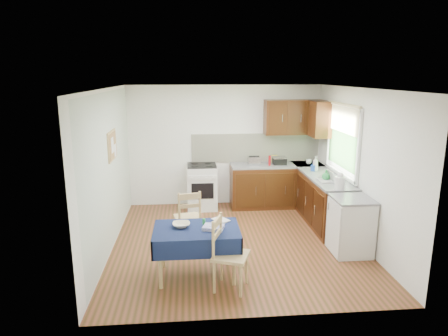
{
  "coord_description": "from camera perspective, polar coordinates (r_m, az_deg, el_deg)",
  "views": [
    {
      "loc": [
        -0.76,
        -6.1,
        2.71
      ],
      "look_at": [
        -0.19,
        0.17,
        1.22
      ],
      "focal_mm": 32.0,
      "sensor_mm": 36.0,
      "label": 1
    }
  ],
  "objects": [
    {
      "name": "dining_table",
      "position": [
        5.45,
        -3.93,
        -9.65
      ],
      "size": [
        1.15,
        0.78,
        0.69
      ],
      "rotation": [
        0.0,
        0.0,
        0.14
      ],
      "color": "#0D1736",
      "rests_on": "ground"
    },
    {
      "name": "worktop_corner",
      "position": [
        8.47,
        11.85,
        0.51
      ],
      "size": [
        0.6,
        0.6,
        0.04
      ],
      "primitive_type": "cube",
      "color": "slate",
      "rests_on": "base_cabinets"
    },
    {
      "name": "spice_jar",
      "position": [
        5.53,
        -2.88,
        -7.66
      ],
      "size": [
        0.04,
        0.04,
        0.08
      ],
      "primitive_type": "cylinder",
      "color": "green",
      "rests_on": "dining_table"
    },
    {
      "name": "ceiling",
      "position": [
        6.15,
        1.97,
        11.32
      ],
      "size": [
        4.0,
        4.2,
        0.02
      ],
      "primitive_type": "cube",
      "color": "white",
      "rests_on": "wall_back"
    },
    {
      "name": "fridge",
      "position": [
        6.47,
        17.7,
        -7.89
      ],
      "size": [
        0.58,
        0.6,
        0.89
      ],
      "color": "silver",
      "rests_on": "ground"
    },
    {
      "name": "corkboard",
      "position": [
        6.6,
        -15.69,
        3.1
      ],
      "size": [
        0.04,
        0.62,
        0.47
      ],
      "color": "tan",
      "rests_on": "wall_left"
    },
    {
      "name": "yellow_packet",
      "position": [
        8.41,
        7.24,
        1.28
      ],
      "size": [
        0.13,
        0.11,
        0.15
      ],
      "primitive_type": "cube",
      "rotation": [
        0.0,
        0.0,
        0.35
      ],
      "color": "yellow",
      "rests_on": "worktop_back"
    },
    {
      "name": "stove",
      "position": [
        8.21,
        -3.16,
        -2.65
      ],
      "size": [
        0.6,
        0.61,
        0.92
      ],
      "color": "silver",
      "rests_on": "ground"
    },
    {
      "name": "wall_front",
      "position": [
        4.32,
        5.28,
        -6.52
      ],
      "size": [
        4.0,
        0.02,
        2.5
      ],
      "primitive_type": "cube",
      "color": "white",
      "rests_on": "ground"
    },
    {
      "name": "soap_bottle_c",
      "position": [
        7.19,
        14.38,
        -0.97
      ],
      "size": [
        0.2,
        0.2,
        0.18
      ],
      "primitive_type": "imported",
      "rotation": [
        0.0,
        0.0,
        3.73
      ],
      "color": "green",
      "rests_on": "worktop_right"
    },
    {
      "name": "tea_towel",
      "position": [
        5.37,
        -1.53,
        -8.49
      ],
      "size": [
        0.32,
        0.28,
        0.05
      ],
      "primitive_type": "cube",
      "rotation": [
        0.0,
        0.0,
        -0.29
      ],
      "color": "navy",
      "rests_on": "dining_table"
    },
    {
      "name": "plate_bowl",
      "position": [
        5.48,
        -6.13,
        -8.07
      ],
      "size": [
        0.24,
        0.24,
        0.06
      ],
      "primitive_type": "imported",
      "rotation": [
        0.0,
        0.0,
        0.03
      ],
      "color": "beige",
      "rests_on": "dining_table"
    },
    {
      "name": "sauce_bottle",
      "position": [
        8.11,
        6.53,
        1.04
      ],
      "size": [
        0.05,
        0.05,
        0.21
      ],
      "primitive_type": "cylinder",
      "color": "#AE0D13",
      "rests_on": "worktop_back"
    },
    {
      "name": "chair_far",
      "position": [
        6.48,
        -5.13,
        -6.84
      ],
      "size": [
        0.48,
        0.48,
        0.92
      ],
      "rotation": [
        0.0,
        0.0,
        3.34
      ],
      "color": "tan",
      "rests_on": "ground"
    },
    {
      "name": "chair_near",
      "position": [
        5.19,
        0.46,
        -11.84
      ],
      "size": [
        0.55,
        0.55,
        0.96
      ],
      "rotation": [
        0.0,
        0.0,
        1.21
      ],
      "color": "tan",
      "rests_on": "ground"
    },
    {
      "name": "dish_rack",
      "position": [
        7.15,
        14.95,
        -1.65
      ],
      "size": [
        0.41,
        0.31,
        0.19
      ],
      "rotation": [
        0.0,
        0.0,
        0.0
      ],
      "color": "#98989E",
      "rests_on": "worktop_right"
    },
    {
      "name": "cup",
      "position": [
        8.41,
        12.02,
        0.88
      ],
      "size": [
        0.13,
        0.13,
        0.09
      ],
      "primitive_type": "imported",
      "rotation": [
        0.0,
        0.0,
        -0.07
      ],
      "color": "white",
      "rests_on": "worktop_back"
    },
    {
      "name": "wall_left",
      "position": [
        6.39,
        -16.22,
        -0.46
      ],
      "size": [
        0.02,
        4.2,
        2.5
      ],
      "primitive_type": "cube",
      "color": "silver",
      "rests_on": "ground"
    },
    {
      "name": "soap_bottle_b",
      "position": [
        7.81,
        12.66,
        0.23
      ],
      "size": [
        0.11,
        0.11,
        0.18
      ],
      "primitive_type": "imported",
      "rotation": [
        0.0,
        0.0,
        2.52
      ],
      "color": "#1C47A4",
      "rests_on": "worktop_right"
    },
    {
      "name": "splashback",
      "position": [
        8.44,
        4.54,
        2.92
      ],
      "size": [
        2.7,
        0.02,
        0.6
      ],
      "primitive_type": "cube",
      "color": "white",
      "rests_on": "wall_back"
    },
    {
      "name": "wall_back",
      "position": [
        8.36,
        0.13,
        3.22
      ],
      "size": [
        4.0,
        0.02,
        2.5
      ],
      "primitive_type": "cube",
      "color": "white",
      "rests_on": "ground"
    },
    {
      "name": "floor",
      "position": [
        6.71,
        1.8,
        -10.54
      ],
      "size": [
        4.2,
        4.2,
        0.0
      ],
      "primitive_type": "plane",
      "color": "#473113",
      "rests_on": "ground"
    },
    {
      "name": "base_cabinets",
      "position": [
        7.98,
        10.46,
        -3.55
      ],
      "size": [
        1.9,
        2.3,
        0.86
      ],
      "color": "#341909",
      "rests_on": "ground"
    },
    {
      "name": "upper_cabinets",
      "position": [
        8.26,
        11.0,
        7.06
      ],
      "size": [
        1.2,
        0.85,
        0.7
      ],
      "color": "#341909",
      "rests_on": "wall_back"
    },
    {
      "name": "worktop_right",
      "position": [
        7.41,
        14.4,
        -1.45
      ],
      "size": [
        0.6,
        1.7,
        0.04
      ],
      "primitive_type": "cube",
      "color": "slate",
      "rests_on": "base_cabinets"
    },
    {
      "name": "soap_bottle_a",
      "position": [
        7.81,
        12.92,
        0.6
      ],
      "size": [
        0.15,
        0.15,
        0.28
      ],
      "primitive_type": "imported",
      "rotation": [
        0.0,
        0.0,
        0.7
      ],
      "color": "silver",
      "rests_on": "worktop_right"
    },
    {
      "name": "worktop_back",
      "position": [
        8.3,
        7.55,
        0.43
      ],
      "size": [
        1.9,
        0.6,
        0.04
      ],
      "primitive_type": "cube",
      "color": "slate",
      "rests_on": "base_cabinets"
    },
    {
      "name": "sandwich_press",
      "position": [
        8.28,
        7.91,
        1.06
      ],
      "size": [
        0.27,
        0.23,
        0.16
      ],
      "rotation": [
        0.0,
        0.0,
        -0.35
      ],
      "color": "black",
      "rests_on": "worktop_back"
    },
    {
      "name": "book",
      "position": [
        5.62,
        -1.18,
        -7.63
      ],
      "size": [
        0.27,
        0.29,
        0.02
      ],
      "primitive_type": "imported",
      "rotation": [
        0.0,
        0.0,
        0.56
      ],
      "color": "white",
      "rests_on": "dining_table"
    },
    {
      "name": "kettle",
      "position": [
        6.68,
        16.24,
        -1.9
      ],
      "size": [
        0.16,
        0.16,
        0.28
      ],
      "color": "silver",
      "rests_on": "worktop_right"
    },
    {
      "name": "toaster",
      "position": [
        8.16,
        4.3,
        1.04
      ],
      "size": [
        0.25,
        0.15,
        0.19
      ],
      "rotation": [
        0.0,
        0.0,
        0.37
      ],
      "color": "#AFAEB3",
      "rests_on": "worktop_back"
    },
    {
      "name": "window",
      "position": [
        7.4,
        16.61,
        4.49
      ],
      "size": [
        0.04,
        1.48,
        1.26
      ],
      "color": "#264E20",
      "rests_on": "wall_right"
    },
    {
      "name": "wall_right",
      "position": [
        6.85,
        18.74,
        0.25
      ],
      "size": [
        0.02,
        4.2,
        2.5
      ],
      "primitive_type": "cube",
      "color": "white",
      "rests_on": "ground"
    }
  ]
}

